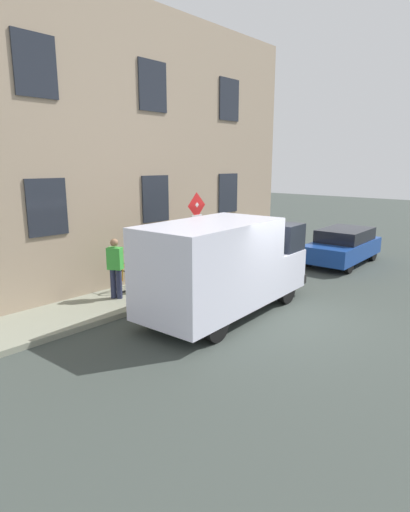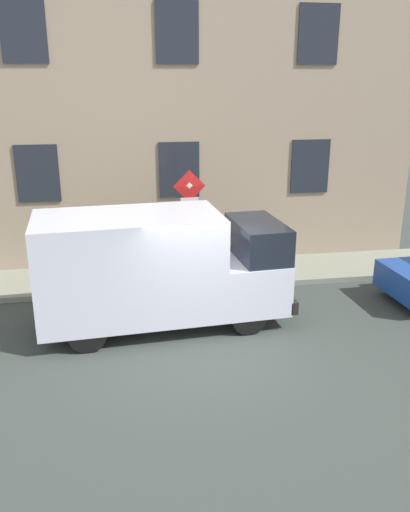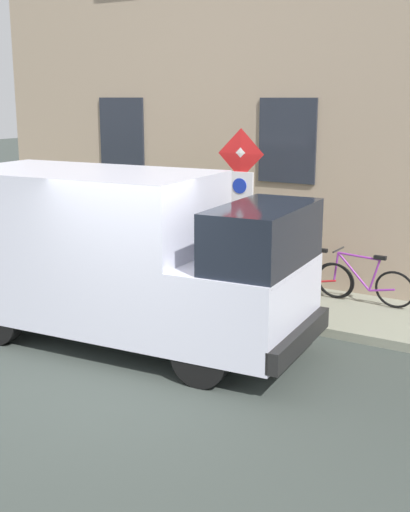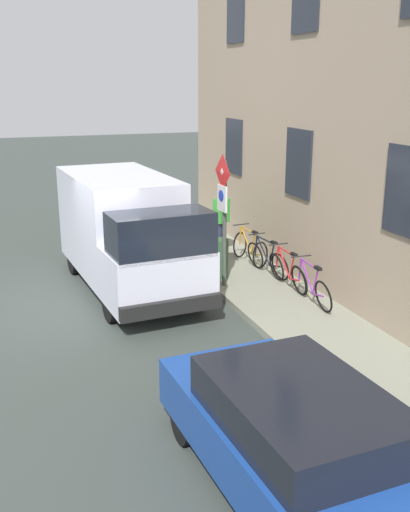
{
  "view_description": "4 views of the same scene",
  "coord_description": "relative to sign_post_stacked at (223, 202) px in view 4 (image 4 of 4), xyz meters",
  "views": [
    {
      "loc": [
        -5.33,
        8.87,
        3.87
      ],
      "look_at": [
        2.3,
        0.55,
        1.35
      ],
      "focal_mm": 28.86,
      "sensor_mm": 36.0,
      "label": 1
    },
    {
      "loc": [
        -9.3,
        1.6,
        5.14
      ],
      "look_at": [
        2.18,
        -0.26,
        1.22
      ],
      "focal_mm": 37.08,
      "sensor_mm": 36.0,
      "label": 2
    },
    {
      "loc": [
        -6.12,
        -5.0,
        3.53
      ],
      "look_at": [
        2.9,
        0.45,
        1.02
      ],
      "focal_mm": 47.01,
      "sensor_mm": 36.0,
      "label": 3
    },
    {
      "loc": [
        -1.49,
        -11.8,
        4.55
      ],
      "look_at": [
        2.69,
        -0.28,
        0.94
      ],
      "focal_mm": 42.1,
      "sensor_mm": 36.0,
      "label": 4
    }
  ],
  "objects": [
    {
      "name": "building_facade",
      "position": [
        2.17,
        0.03,
        2.3
      ],
      "size": [
        0.75,
        13.55,
        8.65
      ],
      "color": "tan",
      "rests_on": "ground_plane"
    },
    {
      "name": "sidewalk_slab",
      "position": [
        0.81,
        0.03,
        -1.95
      ],
      "size": [
        2.04,
        15.55,
        0.14
      ],
      "primitive_type": "cube",
      "color": "gray",
      "rests_on": "ground_plane"
    },
    {
      "name": "bicycle_purple",
      "position": [
        1.28,
        -1.66,
        -1.51
      ],
      "size": [
        0.46,
        1.71,
        0.89
      ],
      "rotation": [
        0.0,
        0.0,
        1.54
      ],
      "color": "black",
      "rests_on": "sidewalk_slab"
    },
    {
      "name": "delivery_van",
      "position": [
        -1.92,
        0.94,
        -0.69
      ],
      "size": [
        2.38,
        5.46,
        2.5
      ],
      "rotation": [
        0.0,
        0.0,
        4.79
      ],
      "color": "silver",
      "rests_on": "ground_plane"
    },
    {
      "name": "parked_hatchback",
      "position": [
        -1.76,
        -6.59,
        -1.29
      ],
      "size": [
        1.96,
        4.09,
        1.38
      ],
      "rotation": [
        0.0,
        0.0,
        1.62
      ],
      "color": "#194094",
      "rests_on": "ground_plane"
    },
    {
      "name": "sign_post_stacked",
      "position": [
        0.0,
        0.0,
        0.0
      ],
      "size": [
        0.16,
        0.56,
        2.8
      ],
      "color": "#474C47",
      "rests_on": "sidewalk_slab"
    },
    {
      "name": "litter_bin",
      "position": [
        0.14,
        0.58,
        -1.43
      ],
      "size": [
        0.44,
        0.44,
        0.9
      ],
      "primitive_type": "cylinder",
      "color": "#2D5133",
      "rests_on": "sidewalk_slab"
    },
    {
      "name": "ground_plane",
      "position": [
        -3.19,
        0.03,
        -2.02
      ],
      "size": [
        80.0,
        80.0,
        0.0
      ],
      "primitive_type": "plane",
      "color": "#39403C"
    },
    {
      "name": "bicycle_orange",
      "position": [
        1.28,
        1.39,
        -1.51
      ],
      "size": [
        0.46,
        1.72,
        0.89
      ],
      "rotation": [
        0.0,
        0.0,
        1.65
      ],
      "color": "black",
      "rests_on": "sidewalk_slab"
    },
    {
      "name": "pedestrian",
      "position": [
        0.9,
        2.36,
        -0.95
      ],
      "size": [
        0.48,
        0.42,
        1.72
      ],
      "rotation": [
        0.0,
        0.0,
        2.09
      ],
      "color": "#262B47",
      "rests_on": "sidewalk_slab"
    },
    {
      "name": "bicycle_black",
      "position": [
        1.28,
        0.37,
        -1.51
      ],
      "size": [
        0.49,
        1.72,
        0.89
      ],
      "rotation": [
        0.0,
        0.0,
        1.71
      ],
      "color": "black",
      "rests_on": "sidewalk_slab"
    },
    {
      "name": "bicycle_red",
      "position": [
        1.28,
        -0.64,
        -1.51
      ],
      "size": [
        0.46,
        1.71,
        0.89
      ],
      "rotation": [
        0.0,
        0.0,
        1.58
      ],
      "color": "black",
      "rests_on": "sidewalk_slab"
    }
  ]
}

